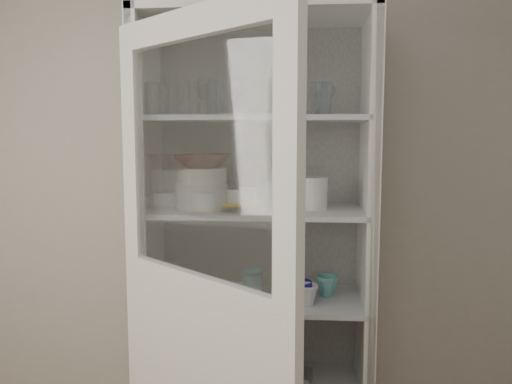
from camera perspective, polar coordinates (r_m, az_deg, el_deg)
The scene contains 37 objects.
wall_back at distance 2.45m, azimuth -4.25°, elevation -0.10°, with size 3.60×0.02×2.60m, color #A39C90.
pantry_cabinet at distance 2.34m, azimuth 0.12°, elevation -9.41°, with size 1.00×0.45×2.10m.
cupboard_door at distance 1.84m, azimuth -6.38°, elevation -16.20°, with size 0.71×0.61×2.00m.
tumbler_0 at distance 2.11m, azimuth -11.69°, elevation 10.35°, with size 0.07×0.07×0.13m, color silver.
tumbler_1 at distance 2.10m, azimuth -4.72°, elevation 10.49°, with size 0.07×0.07×0.13m, color silver.
tumbler_2 at distance 2.04m, azimuth 0.21°, elevation 10.95°, with size 0.08×0.08×0.16m, color silver.
tumbler_3 at distance 2.04m, azimuth 2.57°, elevation 10.87°, with size 0.08×0.08×0.15m, color silver.
tumbler_4 at distance 2.07m, azimuth 4.11°, elevation 10.45°, with size 0.06×0.06×0.13m, color silver.
tumbler_5 at distance 2.07m, azimuth 6.62°, elevation 10.50°, with size 0.07×0.07×0.13m, color silver.
tumbler_6 at distance 2.03m, azimuth 7.76°, elevation 10.51°, with size 0.06×0.06×0.13m, color silver.
tumbler_7 at distance 2.24m, azimuth -10.74°, elevation 10.10°, with size 0.06×0.06×0.13m, color silver.
tumbler_8 at distance 2.23m, azimuth -5.66°, elevation 10.53°, with size 0.08×0.08×0.16m, color silver.
tumbler_9 at distance 2.18m, azimuth 0.32°, elevation 10.24°, with size 0.06×0.06×0.12m, color silver.
tumbler_10 at distance 2.20m, azimuth -1.22°, elevation 10.43°, with size 0.07×0.07×0.14m, color silver.
tumbler_11 at distance 2.17m, azimuth 4.93°, elevation 10.39°, with size 0.07×0.07×0.14m, color silver.
goblet_0 at distance 2.34m, azimuth -5.84°, elevation 10.48°, with size 0.07×0.07×0.17m, color silver, non-canonical shape.
goblet_1 at distance 2.29m, azimuth -1.08°, elevation 10.66°, with size 0.08×0.08×0.17m, color silver, non-canonical shape.
goblet_2 at distance 2.26m, azimuth 4.81°, elevation 10.53°, with size 0.07×0.07×0.16m, color silver, non-canonical shape.
goblet_3 at distance 2.30m, azimuth 8.14°, elevation 10.55°, with size 0.08×0.08×0.17m, color silver, non-canonical shape.
plate_stack_front at distance 2.21m, azimuth -6.15°, elevation -0.40°, with size 0.23×0.23×0.11m, color silver.
plate_stack_back at distance 2.38m, azimuth -9.65°, elevation -0.62°, with size 0.19×0.19×0.06m, color silver.
cream_bowl at distance 2.20m, azimuth -6.17°, elevation 1.91°, with size 0.21×0.21×0.07m, color silver.
terracotta_bowl at distance 2.19m, azimuth -6.19°, elevation 3.58°, with size 0.25×0.25×0.06m, color #411F15.
glass_platter at distance 2.20m, azimuth -1.72°, elevation -1.63°, with size 0.31×0.31×0.02m, color silver.
yellow_trivet at distance 2.20m, azimuth -1.72°, elevation -1.26°, with size 0.16×0.16×0.01m, color gold.
white_ramekin at distance 2.19m, azimuth -1.73°, elevation -0.35°, with size 0.14×0.14×0.06m, color silver.
grey_bowl_stack at distance 2.17m, azimuth 6.52°, elevation -0.13°, with size 0.13×0.13×0.14m, color silver.
mug_blue at distance 2.22m, azimuth 5.09°, elevation -11.20°, with size 0.11×0.11×0.09m, color navy.
mug_teal at distance 2.31m, azimuth 8.11°, elevation -10.56°, with size 0.10×0.10×0.09m, color teal.
mug_white at distance 2.18m, azimuth 5.81°, elevation -11.58°, with size 0.09×0.09×0.09m, color silver.
teal_jar at distance 2.32m, azimuth -0.42°, elevation -10.18°, with size 0.09×0.09×0.11m.
measuring_cups at distance 2.21m, azimuth -3.02°, elevation -11.95°, with size 0.11×0.11×0.04m, color #BCBCBC.
white_canister at distance 2.35m, azimuth -10.12°, elevation -9.71°, with size 0.11×0.11×0.13m, color silver.
cream_dish at distance 2.46m, azimuth -5.17°, elevation -19.58°, with size 0.24×0.24×0.07m, color silver.
tin_box at distance 2.42m, azimuth 3.97°, elevation -20.37°, with size 0.19×0.13×0.06m, color #9C9BAC.
tumbler_12 at distance 2.11m, azimuth -1.80°, elevation 10.60°, with size 0.07×0.07×0.14m, color silver.
tumbler_13 at distance 2.10m, azimuth 7.66°, elevation 10.47°, with size 0.07×0.07×0.13m, color silver.
Camera 1 is at (0.37, -0.90, 1.58)m, focal length 35.00 mm.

